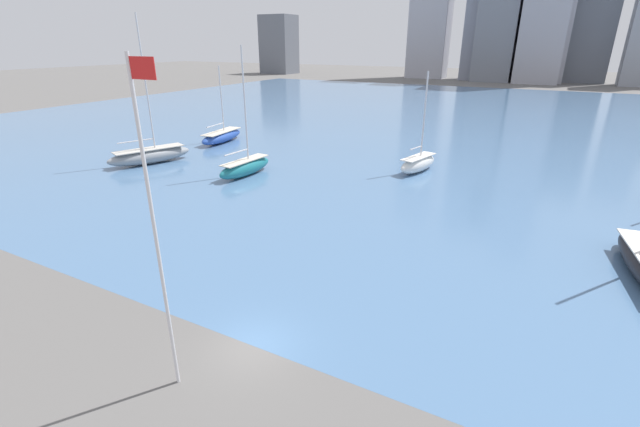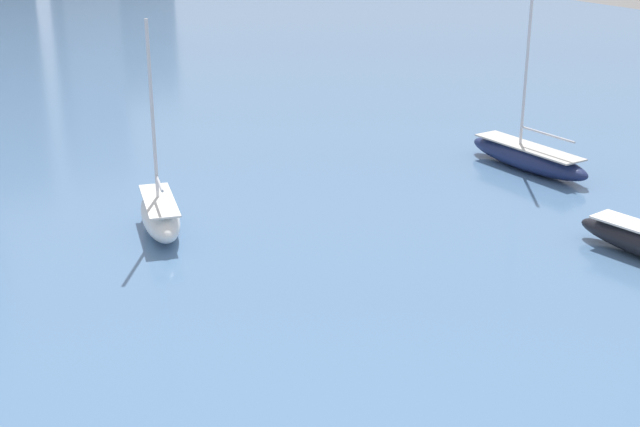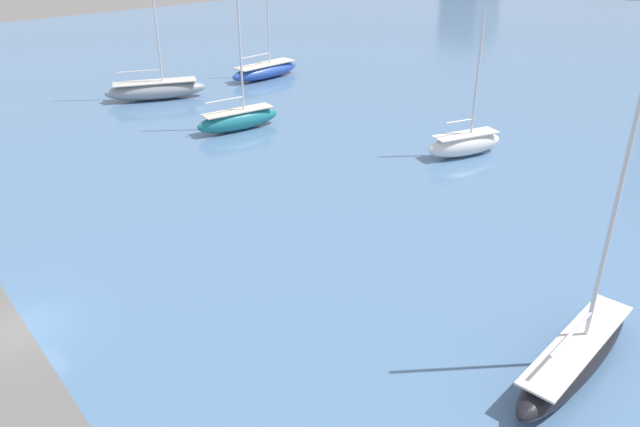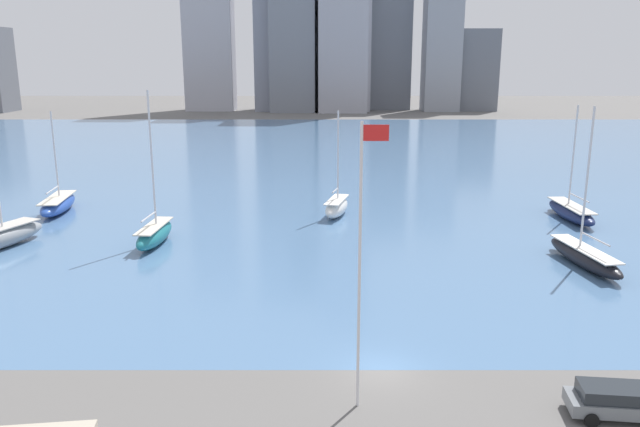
{
  "view_description": "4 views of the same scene",
  "coord_description": "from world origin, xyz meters",
  "px_view_note": "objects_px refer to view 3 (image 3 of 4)",
  "views": [
    {
      "loc": [
        10.81,
        -13.41,
        13.77
      ],
      "look_at": [
        -2.16,
        10.94,
        2.69
      ],
      "focal_mm": 24.0,
      "sensor_mm": 36.0,
      "label": 1
    },
    {
      "loc": [
        -16.39,
        -8.01,
        17.08
      ],
      "look_at": [
        -0.61,
        18.72,
        5.56
      ],
      "focal_mm": 50.0,
      "sensor_mm": 36.0,
      "label": 2
    },
    {
      "loc": [
        27.13,
        -4.26,
        17.74
      ],
      "look_at": [
        1.76,
        16.25,
        1.53
      ],
      "focal_mm": 35.0,
      "sensor_mm": 36.0,
      "label": 3
    },
    {
      "loc": [
        -3.29,
        -30.12,
        16.1
      ],
      "look_at": [
        -3.27,
        19.57,
        3.72
      ],
      "focal_mm": 35.0,
      "sensor_mm": 36.0,
      "label": 4
    }
  ],
  "objects_px": {
    "sailboat_gray": "(156,89)",
    "sailboat_white": "(465,143)",
    "sailboat_black": "(576,354)",
    "sailboat_blue": "(265,70)",
    "sailboat_teal": "(238,119)"
  },
  "relations": [
    {
      "from": "sailboat_gray",
      "to": "sailboat_white",
      "type": "bearing_deg",
      "value": 43.47
    },
    {
      "from": "sailboat_black",
      "to": "sailboat_white",
      "type": "bearing_deg",
      "value": 131.63
    },
    {
      "from": "sailboat_white",
      "to": "sailboat_black",
      "type": "distance_m",
      "value": 25.3
    },
    {
      "from": "sailboat_gray",
      "to": "sailboat_white",
      "type": "xyz_separation_m",
      "value": [
        29.81,
        11.77,
        -0.04
      ]
    },
    {
      "from": "sailboat_blue",
      "to": "sailboat_white",
      "type": "relative_size",
      "value": 0.98
    },
    {
      "from": "sailboat_white",
      "to": "sailboat_blue",
      "type": "bearing_deg",
      "value": -168.96
    },
    {
      "from": "sailboat_blue",
      "to": "sailboat_black",
      "type": "bearing_deg",
      "value": -26.38
    },
    {
      "from": "sailboat_gray",
      "to": "sailboat_teal",
      "type": "bearing_deg",
      "value": 27.58
    },
    {
      "from": "sailboat_gray",
      "to": "sailboat_black",
      "type": "distance_m",
      "value": 49.32
    },
    {
      "from": "sailboat_teal",
      "to": "sailboat_black",
      "type": "xyz_separation_m",
      "value": [
        35.72,
        -5.92,
        -0.15
      ]
    },
    {
      "from": "sailboat_teal",
      "to": "sailboat_gray",
      "type": "bearing_deg",
      "value": -170.11
    },
    {
      "from": "sailboat_gray",
      "to": "sailboat_blue",
      "type": "bearing_deg",
      "value": 112.53
    },
    {
      "from": "sailboat_gray",
      "to": "sailboat_teal",
      "type": "distance_m",
      "value": 13.44
    },
    {
      "from": "sailboat_black",
      "to": "sailboat_gray",
      "type": "bearing_deg",
      "value": 166.6
    },
    {
      "from": "sailboat_teal",
      "to": "sailboat_blue",
      "type": "relative_size",
      "value": 1.26
    }
  ]
}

